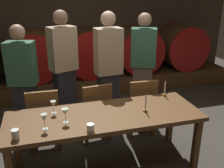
{
  "coord_description": "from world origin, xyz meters",
  "views": [
    {
      "loc": [
        -0.9,
        -2.52,
        2.06
      ],
      "look_at": [
        -0.14,
        0.19,
        1.01
      ],
      "focal_mm": 40.8,
      "sensor_mm": 36.0,
      "label": 1
    }
  ],
  "objects": [
    {
      "name": "cup_right",
      "position": [
        -0.51,
        -0.33,
        0.77
      ],
      "size": [
        0.08,
        0.08,
        0.08
      ],
      "primitive_type": "cylinder",
      "color": "white",
      "rests_on": "dining_table"
    },
    {
      "name": "guest_center_right",
      "position": [
        0.01,
        0.95,
        0.92
      ],
      "size": [
        0.4,
        0.27,
        1.78
      ],
      "rotation": [
        0.0,
        0.0,
        3.23
      ],
      "color": "black",
      "rests_on": "ground"
    },
    {
      "name": "guest_far_right",
      "position": [
        0.61,
        1.08,
        0.89
      ],
      "size": [
        0.44,
        0.37,
        1.73
      ],
      "rotation": [
        0.0,
        0.0,
        2.75
      ],
      "color": "brown",
      "rests_on": "ground"
    },
    {
      "name": "wine_glass_left",
      "position": [
        -0.95,
        -0.16,
        0.85
      ],
      "size": [
        0.07,
        0.07,
        0.17
      ],
      "color": "silver",
      "rests_on": "dining_table"
    },
    {
      "name": "wine_barrel_far_right",
      "position": [
        2.13,
        2.57,
        0.83
      ],
      "size": [
        0.97,
        0.85,
        0.97
      ],
      "color": "#513319",
      "rests_on": "barrel_shelf"
    },
    {
      "name": "wine_barrel_right",
      "position": [
        1.07,
        2.57,
        0.83
      ],
      "size": [
        0.97,
        0.85,
        0.97
      ],
      "color": "#513319",
      "rests_on": "barrel_shelf"
    },
    {
      "name": "wine_barrel_left",
      "position": [
        -1.08,
        2.57,
        0.83
      ],
      "size": [
        0.97,
        0.85,
        0.97
      ],
      "color": "brown",
      "rests_on": "barrel_shelf"
    },
    {
      "name": "candle_right",
      "position": [
        0.61,
        0.29,
        0.79
      ],
      "size": [
        0.05,
        0.05,
        0.22
      ],
      "color": "olive",
      "rests_on": "dining_table"
    },
    {
      "name": "guest_center_left",
      "position": [
        -0.61,
        1.2,
        0.92
      ],
      "size": [
        0.44,
        0.36,
        1.79
      ],
      "rotation": [
        0.0,
        0.0,
        3.51
      ],
      "color": "black",
      "rests_on": "ground"
    },
    {
      "name": "chair_right",
      "position": [
        0.41,
        0.61,
        0.49
      ],
      "size": [
        0.42,
        0.42,
        0.88
      ],
      "rotation": [
        0.0,
        0.0,
        3.1
      ],
      "color": "brown",
      "rests_on": "ground"
    },
    {
      "name": "guest_far_left",
      "position": [
        -1.19,
        1.05,
        0.83
      ],
      "size": [
        0.43,
        0.33,
        1.63
      ],
      "rotation": [
        0.0,
        0.0,
        2.88
      ],
      "color": "black",
      "rests_on": "ground"
    },
    {
      "name": "dining_table",
      "position": [
        -0.29,
        -0.01,
        0.65
      ],
      "size": [
        2.2,
        0.76,
        0.73
      ],
      "color": "brown",
      "rests_on": "ground"
    },
    {
      "name": "wine_glass_right",
      "position": [
        -0.73,
        -0.08,
        0.85
      ],
      "size": [
        0.08,
        0.08,
        0.16
      ],
      "color": "silver",
      "rests_on": "dining_table"
    },
    {
      "name": "chair_center",
      "position": [
        -0.26,
        0.61,
        0.49
      ],
      "size": [
        0.43,
        0.43,
        0.88
      ],
      "rotation": [
        0.0,
        0.0,
        3.23
      ],
      "color": "brown",
      "rests_on": "ground"
    },
    {
      "name": "cup_left",
      "position": [
        -1.22,
        -0.27,
        0.78
      ],
      "size": [
        0.07,
        0.07,
        0.1
      ],
      "primitive_type": "cylinder",
      "color": "white",
      "rests_on": "dining_table"
    },
    {
      "name": "chair_left",
      "position": [
        -0.96,
        0.6,
        0.49
      ],
      "size": [
        0.41,
        0.41,
        0.88
      ],
      "rotation": [
        0.0,
        0.0,
        3.11
      ],
      "color": "brown",
      "rests_on": "ground"
    },
    {
      "name": "ground_plane",
      "position": [
        0.0,
        0.0,
        0.0
      ],
      "size": [
        9.01,
        9.01,
        0.0
      ],
      "primitive_type": "plane",
      "color": "#3F3A33"
    },
    {
      "name": "back_wall",
      "position": [
        0.0,
        3.12,
        1.29
      ],
      "size": [
        6.93,
        0.24,
        2.57
      ],
      "primitive_type": "cube",
      "color": "#473A2D",
      "rests_on": "ground"
    },
    {
      "name": "wine_barrel_center",
      "position": [
        0.02,
        2.57,
        0.83
      ],
      "size": [
        0.97,
        0.85,
        0.97
      ],
      "color": "#513319",
      "rests_on": "barrel_shelf"
    },
    {
      "name": "candle_left",
      "position": [
        0.18,
        -0.07,
        0.79
      ],
      "size": [
        0.05,
        0.05,
        0.23
      ],
      "color": "olive",
      "rests_on": "dining_table"
    },
    {
      "name": "wine_glass_center",
      "position": [
        -0.84,
        0.17,
        0.84
      ],
      "size": [
        0.07,
        0.07,
        0.15
      ],
      "color": "silver",
      "rests_on": "dining_table"
    },
    {
      "name": "barrel_shelf",
      "position": [
        0.0,
        2.57,
        0.18
      ],
      "size": [
        6.24,
        0.9,
        0.36
      ],
      "primitive_type": "cube",
      "color": "brown",
      "rests_on": "ground"
    }
  ]
}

